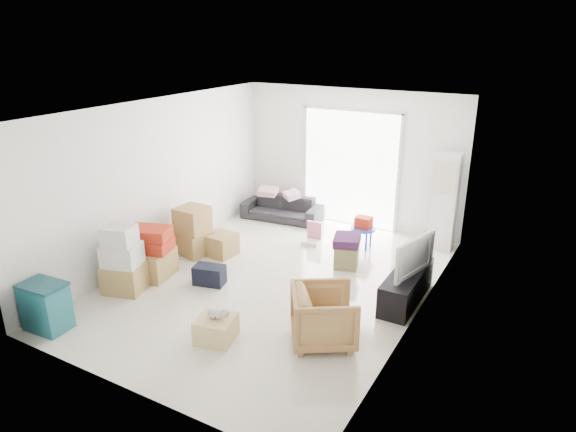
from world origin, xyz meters
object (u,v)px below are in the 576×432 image
at_px(television, 408,268).
at_px(ottoman, 346,256).
at_px(sofa, 282,205).
at_px(armchair, 324,314).
at_px(ac_tower, 444,201).
at_px(kids_table, 363,226).
at_px(storage_bins, 46,306).
at_px(tv_console, 406,286).
at_px(wood_crate, 216,329).

height_order(television, ottoman, television).
relative_size(sofa, armchair, 2.06).
relative_size(television, armchair, 1.20).
xyz_separation_m(ac_tower, ottoman, (-1.16, -1.60, -0.69)).
relative_size(ottoman, kids_table, 0.65).
xyz_separation_m(armchair, storage_bins, (-3.31, -1.51, -0.07)).
bearing_deg(tv_console, wood_crate, -129.96).
distance_m(sofa, wood_crate, 4.48).
bearing_deg(kids_table, wood_crate, -98.33).
bearing_deg(armchair, television, -53.55).
height_order(sofa, armchair, armchair).
bearing_deg(television, kids_table, 54.56).
bearing_deg(wood_crate, kids_table, 81.67).
height_order(storage_bins, wood_crate, storage_bins).
xyz_separation_m(storage_bins, kids_table, (2.63, 4.57, 0.08)).
xyz_separation_m(armchair, wood_crate, (-1.22, -0.63, -0.25)).
bearing_deg(ac_tower, sofa, -177.34).
height_order(ac_tower, armchair, ac_tower).
bearing_deg(wood_crate, storage_bins, -157.01).
bearing_deg(sofa, ac_tower, -3.47).
bearing_deg(sofa, storage_bins, -103.08).
height_order(tv_console, ottoman, tv_console).
bearing_deg(storage_bins, armchair, 24.57).
distance_m(ac_tower, wood_crate, 4.78).
height_order(sofa, ottoman, sofa).
xyz_separation_m(television, storage_bins, (-3.90, -3.05, -0.19)).
distance_m(ottoman, kids_table, 0.93).
distance_m(armchair, wood_crate, 1.39).
height_order(tv_console, kids_table, kids_table).
xyz_separation_m(sofa, kids_table, (2.01, -0.55, 0.09)).
distance_m(tv_console, wood_crate, 2.82).
xyz_separation_m(tv_console, ottoman, (-1.21, 0.62, -0.04)).
bearing_deg(wood_crate, tv_console, 50.04).
relative_size(television, kids_table, 1.64).
distance_m(sofa, kids_table, 2.08).
height_order(tv_console, sofa, sofa).
distance_m(television, storage_bins, 4.95).
xyz_separation_m(tv_console, kids_table, (-1.27, 1.52, 0.18)).
xyz_separation_m(television, kids_table, (-1.27, 1.52, -0.11)).
xyz_separation_m(ottoman, wood_crate, (-0.60, -2.78, -0.03)).
xyz_separation_m(ac_tower, wood_crate, (-1.76, -4.38, -0.72)).
bearing_deg(ac_tower, tv_console, -88.71).
bearing_deg(sofa, armchair, -59.47).
bearing_deg(kids_table, tv_console, -50.05).
bearing_deg(armchair, ac_tower, -40.66).
relative_size(television, sofa, 0.58).
relative_size(kids_table, wood_crate, 1.26).
bearing_deg(sofa, ottoman, -41.19).
xyz_separation_m(storage_bins, ottoman, (2.69, 3.67, -0.14)).
relative_size(armchair, storage_bins, 1.21).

